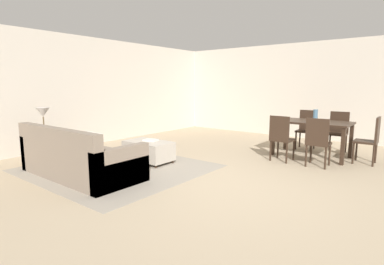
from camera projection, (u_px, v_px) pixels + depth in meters
ground_plane at (226, 184)px, 4.67m from camera, size 10.80×10.80×0.00m
wall_back at (323, 91)px, 8.34m from camera, size 9.00×0.12×2.70m
wall_left at (84, 92)px, 7.59m from camera, size 0.12×11.00×2.70m
area_rug at (118, 168)px, 5.59m from camera, size 3.00×2.80×0.01m
couch at (78, 159)px, 5.07m from camera, size 2.24×1.00×0.86m
ottoman_table at (149, 150)px, 5.98m from camera, size 0.95×0.56×0.42m
side_table at (45, 140)px, 6.03m from camera, size 0.40×0.40×0.55m
table_lamp at (43, 113)px, 5.94m from camera, size 0.26×0.26×0.53m
dining_table at (312, 126)px, 6.41m from camera, size 1.52×0.86×0.76m
dining_chair_near_left at (281, 136)px, 6.00m from camera, size 0.42×0.42×0.92m
dining_chair_near_right at (318, 140)px, 5.58m from camera, size 0.42×0.42×0.92m
dining_chair_far_left at (307, 127)px, 7.24m from camera, size 0.42×0.42×0.92m
dining_chair_far_right at (338, 130)px, 6.84m from camera, size 0.41×0.41×0.92m
dining_chair_head_east at (371, 138)px, 5.79m from camera, size 0.41×0.41×0.92m
vase_centerpiece at (315, 116)px, 6.30m from camera, size 0.09×0.09×0.25m
book_on_ottoman at (151, 140)px, 6.01m from camera, size 0.30×0.26×0.03m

